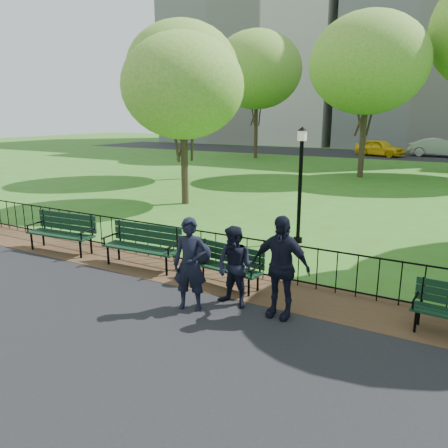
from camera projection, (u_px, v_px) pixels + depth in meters
The scene contains 19 objects.
ground at pixel (226, 317), 7.79m from camera, with size 120.00×120.00×0.00m, color #39651A.
asphalt_path at pixel (79, 435), 4.92m from camera, with size 60.00×9.20×0.01m, color black.
dirt_strip at pixel (262, 288), 9.05m from camera, with size 60.00×1.60×0.01m, color #362816.
far_street at pixel (427, 157), 37.28m from camera, with size 70.00×9.00×0.01m, color black.
iron_fence at pixel (272, 259), 9.35m from camera, with size 24.06×0.06×1.00m.
apartment_west at pixel (260, 38), 55.62m from camera, with size 22.00×15.00×26.00m, color beige.
park_bench_main at pixel (215, 257), 9.19m from camera, with size 1.69×0.71×0.93m.
park_bench_left_a at pixel (144, 241), 10.23m from camera, with size 1.95×0.69×1.09m.
park_bench_left_b at pixel (63, 228), 11.40m from camera, with size 1.97×0.75×1.09m.
lamppost at pixel (300, 181), 11.90m from camera, with size 0.29×0.29×3.20m.
tree_near_w at pixel (183, 87), 16.60m from camera, with size 4.69×4.69×6.54m.
tree_mid_w at pixel (183, 70), 23.05m from camera, with size 5.96×5.96×8.30m.
tree_far_c at pixel (368, 64), 23.57m from camera, with size 6.38×6.38×8.89m.
tree_far_w at pixel (257, 70), 34.46m from camera, with size 7.14×7.14×9.95m.
person_left at pixel (190, 264), 7.91m from camera, with size 0.63×0.41×1.72m, color black.
person_mid at pixel (235, 267), 8.04m from camera, with size 0.75×0.39×1.53m, color black.
person_right at pixel (280, 267), 7.61m from camera, with size 1.08×0.44×1.84m, color black.
taxi at pixel (380, 148), 37.49m from camera, with size 1.68×4.18×1.42m, color yellow.
sedan_silver at pixel (440, 147), 36.82m from camera, with size 1.66×4.77×1.57m, color #9B9DA3.
Camera 1 is at (3.50, -6.23, 3.52)m, focal length 35.00 mm.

